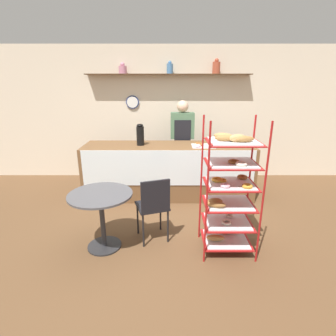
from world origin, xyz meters
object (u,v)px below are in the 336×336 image
Objects in this scene: person_worker at (181,140)px; coffee_carafe at (140,135)px; cafe_chair at (153,203)px; pastry_rack at (228,190)px; donut_tray_counter at (200,145)px; cafe_table at (101,207)px.

coffee_carafe is at bearing -142.83° from person_worker.
person_worker is 1.90× the size of cafe_chair.
person_worker is at bearing -121.19° from cafe_chair.
pastry_rack is 0.94m from cafe_chair.
donut_tray_counter is (0.29, -0.65, 0.05)m from person_worker.
cafe_chair is (0.63, 0.12, -0.01)m from cafe_table.
pastry_rack is 0.97× the size of person_worker.
cafe_table is 1.98× the size of donut_tray_counter.
pastry_rack is 1.60m from donut_tray_counter.
pastry_rack reaches higher than coffee_carafe.
pastry_rack reaches higher than cafe_chair.
cafe_chair is 1.65m from donut_tray_counter.
cafe_chair is at bearing -102.43° from person_worker.
person_worker reaches higher than pastry_rack.
pastry_rack is at bearing 150.46° from cafe_chair.
coffee_carafe is at bearing 175.78° from donut_tray_counter.
donut_tray_counter is at bearing 48.34° from cafe_table.
cafe_table is (-1.51, 0.04, -0.24)m from pastry_rack.
pastry_rack is 4.22× the size of donut_tray_counter.
cafe_chair is at bearing -117.71° from donut_tray_counter.
cafe_chair is at bearing -78.61° from coffee_carafe.
cafe_table is at bearing -101.38° from coffee_carafe.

